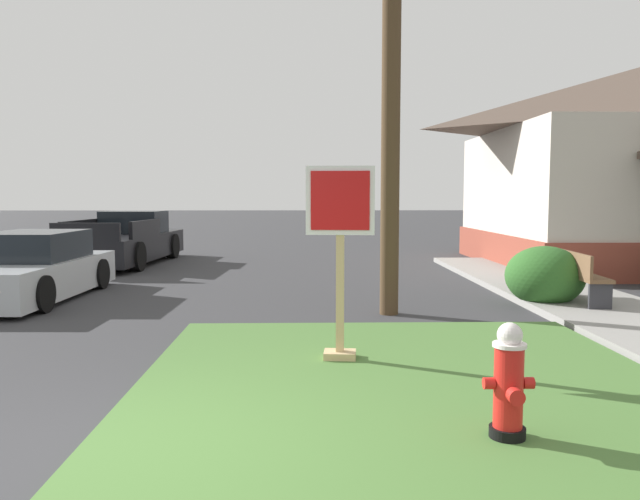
# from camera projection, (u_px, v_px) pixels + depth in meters

# --- Properties ---
(ground_plane) EXTENTS (160.00, 160.00, 0.00)m
(ground_plane) POSITION_uv_depth(u_px,v_px,m) (112.00, 464.00, 4.40)
(ground_plane) COLOR #333335
(grass_corner_patch) EXTENTS (5.33, 5.34, 0.08)m
(grass_corner_patch) POSITION_uv_depth(u_px,v_px,m) (403.00, 380.00, 6.27)
(grass_corner_patch) COLOR #477033
(grass_corner_patch) RESTS_ON ground
(sidewalk_strip) EXTENTS (2.20, 15.57, 0.12)m
(sidewalk_strip) POSITION_uv_depth(u_px,v_px,m) (597.00, 308.00, 10.24)
(sidewalk_strip) COLOR gray
(sidewalk_strip) RESTS_ON ground
(fire_hydrant) EXTENTS (0.38, 0.34, 0.88)m
(fire_hydrant) POSITION_uv_depth(u_px,v_px,m) (509.00, 384.00, 4.64)
(fire_hydrant) COLOR black
(fire_hydrant) RESTS_ON grass_corner_patch
(stop_sign) EXTENTS (0.76, 0.31, 2.16)m
(stop_sign) POSITION_uv_depth(u_px,v_px,m) (340.00, 265.00, 6.86)
(stop_sign) COLOR tan
(stop_sign) RESTS_ON grass_corner_patch
(manhole_cover) EXTENTS (0.70, 0.70, 0.02)m
(manhole_cover) POSITION_uv_depth(u_px,v_px,m) (204.00, 370.00, 6.75)
(manhole_cover) COLOR black
(manhole_cover) RESTS_ON ground
(parked_sedan_silver) EXTENTS (1.93, 4.32, 1.25)m
(parked_sedan_silver) POSITION_uv_depth(u_px,v_px,m) (31.00, 270.00, 11.41)
(parked_sedan_silver) COLOR #ADB2B7
(parked_sedan_silver) RESTS_ON ground
(pickup_truck_black) EXTENTS (2.23, 5.63, 1.48)m
(pickup_truck_black) POSITION_uv_depth(u_px,v_px,m) (127.00, 242.00, 17.40)
(pickup_truck_black) COLOR black
(pickup_truck_black) RESTS_ON ground
(street_bench) EXTENTS (0.51, 1.60, 0.85)m
(street_bench) POSITION_uv_depth(u_px,v_px,m) (580.00, 274.00, 10.44)
(street_bench) COLOR brown
(street_bench) RESTS_ON sidewalk_strip
(utility_pole) EXTENTS (1.52, 0.30, 8.78)m
(utility_pole) POSITION_uv_depth(u_px,v_px,m) (392.00, 26.00, 9.60)
(utility_pole) COLOR #4C3823
(utility_pole) RESTS_ON ground
(shrub_by_curb) EXTENTS (1.35, 1.35, 1.05)m
(shrub_by_curb) POSITION_uv_depth(u_px,v_px,m) (545.00, 276.00, 10.70)
(shrub_by_curb) COLOR #2D6025
(shrub_by_curb) RESTS_ON ground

